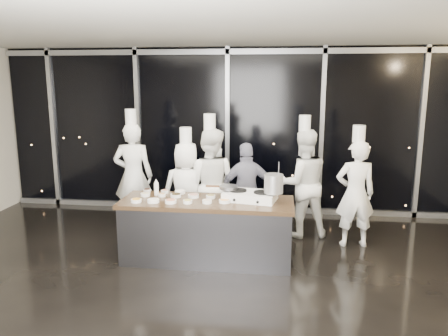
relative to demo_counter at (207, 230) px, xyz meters
The scene contains 15 objects.
ground 1.01m from the demo_counter, 90.00° to the right, with size 9.00×9.00×0.00m, color black.
room_shell 2.01m from the demo_counter, 78.94° to the right, with size 9.02×7.02×3.21m.
window_wall 2.78m from the demo_counter, 90.00° to the left, with size 8.90×0.11×3.20m.
demo_counter is the anchor object (origin of this frame).
stove 0.80m from the demo_counter, ahead, with size 0.80×0.58×0.14m.
frying_pan 0.69m from the demo_counter, 28.94° to the left, with size 0.49×0.31×0.04m.
stock_pot 1.18m from the demo_counter, ahead, with size 0.26×0.26×0.26m, color #B1B1B3.
prep_bowls 0.65m from the demo_counter, behind, with size 1.39×0.70×0.05m.
squeeze_bottle 0.99m from the demo_counter, 166.38° to the left, with size 0.07×0.07×0.25m.
chef_far_left 2.02m from the demo_counter, 140.36° to the left, with size 0.73×0.52×2.10m.
chef_left 1.02m from the demo_counter, 119.50° to the left, with size 0.86×0.63×1.85m.
chef_center 1.06m from the demo_counter, 96.15° to the left, with size 0.97×0.80×2.06m.
guest 1.21m from the demo_counter, 64.81° to the left, with size 1.00×0.63×1.59m.
chef_right 1.92m from the demo_counter, 40.85° to the left, with size 1.01×0.87×2.03m.
chef_side 2.40m from the demo_counter, 21.30° to the left, with size 0.66×0.48×1.91m.
Camera 1 is at (1.00, -5.01, 2.60)m, focal length 35.00 mm.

